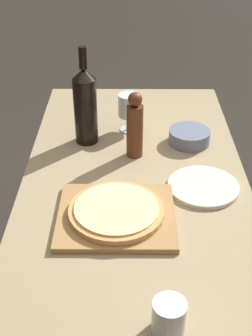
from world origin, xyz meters
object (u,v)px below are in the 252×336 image
(pizza, at_px, (116,211))
(wine_bottle, at_px, (85,105))
(wine_glass, at_px, (129,106))
(small_bowl, at_px, (189,137))
(pepper_mill, at_px, (134,126))

(pizza, bearing_deg, wine_bottle, 104.80)
(wine_glass, bearing_deg, pizza, -93.72)
(wine_glass, xyz_separation_m, small_bowl, (0.22, -0.09, -0.08))
(wine_bottle, height_order, pepper_mill, wine_bottle)
(pizza, distance_m, wine_glass, 0.54)
(wine_bottle, height_order, wine_glass, wine_bottle)
(pizza, relative_size, wine_glass, 1.86)
(pizza, bearing_deg, pepper_mill, 81.39)
(wine_bottle, bearing_deg, pizza, -75.20)
(pizza, height_order, pepper_mill, pepper_mill)
(pepper_mill, bearing_deg, wine_glass, 95.85)
(pizza, bearing_deg, wine_glass, 86.28)
(pizza, xyz_separation_m, small_bowl, (0.26, 0.44, -0.00))
(wine_bottle, relative_size, pepper_mill, 1.50)
(wine_glass, distance_m, small_bowl, 0.25)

